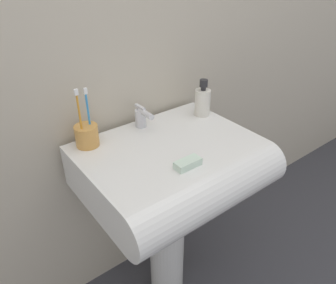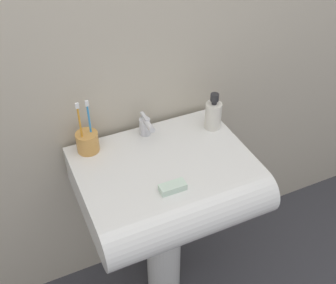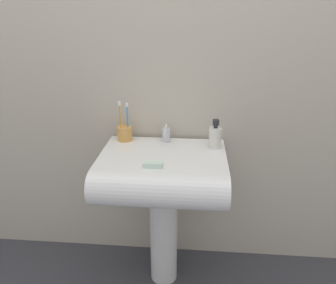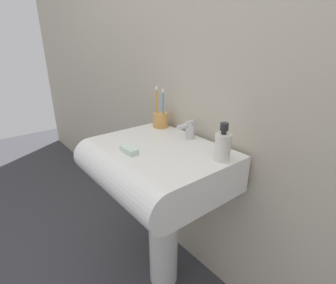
% 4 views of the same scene
% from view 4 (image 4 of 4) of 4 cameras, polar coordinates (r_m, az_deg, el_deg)
% --- Properties ---
extents(ground_plane, '(6.00, 6.00, 0.00)m').
position_cam_4_polar(ground_plane, '(1.62, -0.96, -27.29)').
color(ground_plane, '#38383D').
rests_on(ground_plane, ground).
extents(wall_back, '(5.00, 0.05, 2.40)m').
position_cam_4_polar(wall_back, '(1.24, 8.72, 20.45)').
color(wall_back, '#B7AD99').
rests_on(wall_back, ground).
extents(sink_pedestal, '(0.15, 0.15, 0.62)m').
position_cam_4_polar(sink_pedestal, '(1.40, -1.04, -18.98)').
color(sink_pedestal, white).
rests_on(sink_pedestal, ground).
extents(sink_basin, '(0.62, 0.51, 0.16)m').
position_cam_4_polar(sink_basin, '(1.16, -3.46, -5.35)').
color(sink_basin, white).
rests_on(sink_basin, sink_pedestal).
extents(faucet, '(0.04, 0.10, 0.09)m').
position_cam_4_polar(faucet, '(1.23, 4.56, 2.66)').
color(faucet, silver).
rests_on(faucet, sink_basin).
extents(toothbrush_cup, '(0.08, 0.08, 0.22)m').
position_cam_4_polar(toothbrush_cup, '(1.40, -1.64, 4.91)').
color(toothbrush_cup, '#D19347').
rests_on(toothbrush_cup, sink_basin).
extents(soap_bottle, '(0.06, 0.06, 0.15)m').
position_cam_4_polar(soap_bottle, '(1.02, 11.83, -0.79)').
color(soap_bottle, silver).
rests_on(soap_bottle, sink_basin).
extents(bar_soap, '(0.09, 0.04, 0.02)m').
position_cam_4_polar(bar_soap, '(1.10, -8.43, -1.77)').
color(bar_soap, silver).
rests_on(bar_soap, sink_basin).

